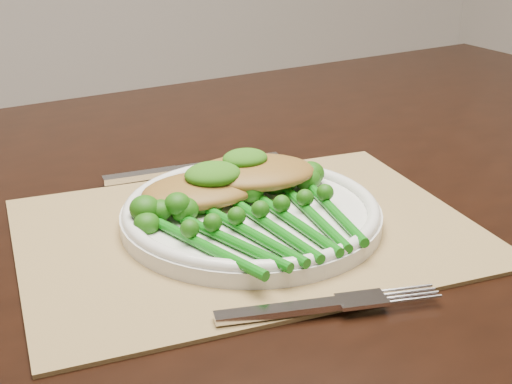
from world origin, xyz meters
name	(u,v)px	position (x,y,z in m)	size (l,w,h in m)	color
placemat	(248,231)	(0.05, -0.23, 0.75)	(0.42, 0.31, 0.00)	olive
dinner_plate	(251,213)	(0.06, -0.22, 0.77)	(0.25, 0.25, 0.02)	silver
knife	(178,170)	(0.03, -0.07, 0.76)	(0.21, 0.02, 0.01)	silver
fork	(344,302)	(0.07, -0.38, 0.76)	(0.18, 0.05, 0.01)	silver
chicken_fillet_left	(201,190)	(0.02, -0.18, 0.78)	(0.12, 0.08, 0.02)	olive
chicken_fillet_right	(254,172)	(0.08, -0.17, 0.79)	(0.13, 0.09, 0.03)	olive
pesto_dollop_left	(213,174)	(0.03, -0.18, 0.79)	(0.06, 0.05, 0.02)	#1B4F0B
pesto_dollop_right	(245,158)	(0.07, -0.17, 0.80)	(0.05, 0.04, 0.02)	#1B4F0B
broccolini_bundle	(273,227)	(0.05, -0.27, 0.77)	(0.19, 0.20, 0.04)	#0C600D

